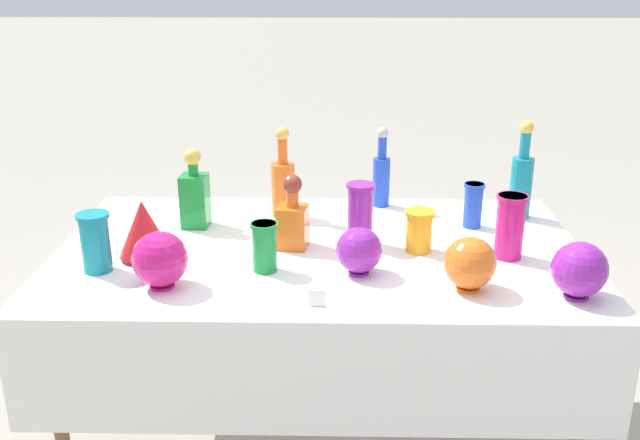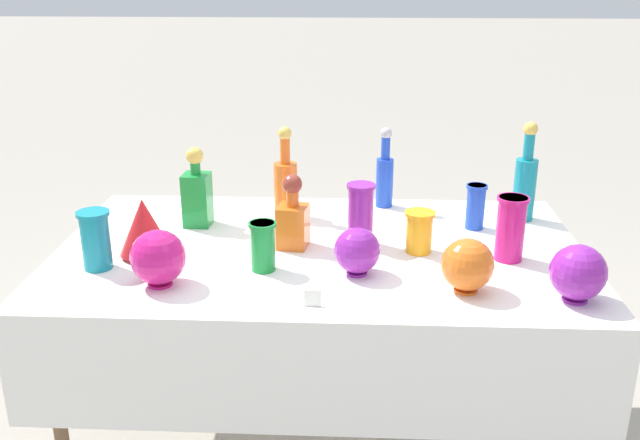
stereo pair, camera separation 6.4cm
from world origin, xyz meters
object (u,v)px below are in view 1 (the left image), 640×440
at_px(tall_bottle_0, 283,183).
at_px(square_decanter_0, 195,195).
at_px(slender_vase_5, 95,240).
at_px(round_bowl_0, 359,250).
at_px(slender_vase_4, 510,225).
at_px(fluted_vase_0, 144,228).
at_px(cardboard_box_behind_left, 424,277).
at_px(slender_vase_0, 473,204).
at_px(round_bowl_2, 470,263).
at_px(square_decanter_1, 293,218).
at_px(slender_vase_3, 419,229).
at_px(tall_bottle_2, 381,174).
at_px(tall_bottle_1, 521,180).
at_px(round_bowl_1, 160,259).
at_px(slender_vase_2, 360,212).
at_px(slender_vase_1, 264,245).
at_px(round_bowl_3, 580,269).

relative_size(tall_bottle_0, square_decanter_0, 1.17).
relative_size(slender_vase_5, round_bowl_0, 1.25).
xyz_separation_m(slender_vase_4, fluted_vase_0, (-1.19, -0.03, -0.01)).
height_order(square_decanter_0, cardboard_box_behind_left, square_decanter_0).
relative_size(slender_vase_0, round_bowl_2, 1.01).
bearing_deg(tall_bottle_0, square_decanter_1, -80.32).
relative_size(slender_vase_0, slender_vase_3, 1.16).
bearing_deg(tall_bottle_0, tall_bottle_2, 18.52).
distance_m(slender_vase_4, cardboard_box_behind_left, 1.28).
relative_size(tall_bottle_1, square_decanter_0, 1.27).
xyz_separation_m(tall_bottle_2, square_decanter_0, (-0.69, -0.25, -0.01)).
bearing_deg(round_bowl_1, square_decanter_0, 89.07).
relative_size(slender_vase_2, round_bowl_1, 1.24).
bearing_deg(slender_vase_4, round_bowl_0, -164.14).
xyz_separation_m(slender_vase_1, round_bowl_2, (0.62, -0.12, -0.00)).
bearing_deg(cardboard_box_behind_left, tall_bottle_2, -115.52).
bearing_deg(slender_vase_1, slender_vase_5, -178.71).
bearing_deg(slender_vase_0, slender_vase_4, -76.71).
height_order(tall_bottle_1, slender_vase_4, tall_bottle_1).
bearing_deg(slender_vase_2, cardboard_box_behind_left, 69.43).
xyz_separation_m(tall_bottle_2, slender_vase_1, (-0.40, -0.64, -0.04)).
bearing_deg(slender_vase_2, slender_vase_4, -12.57).
relative_size(slender_vase_3, round_bowl_2, 0.87).
bearing_deg(cardboard_box_behind_left, slender_vase_0, -86.15).
relative_size(tall_bottle_1, slender_vase_3, 2.63).
bearing_deg(fluted_vase_0, tall_bottle_0, 44.45).
height_order(slender_vase_2, slender_vase_5, slender_vase_2).
relative_size(tall_bottle_0, round_bowl_2, 2.11).
relative_size(tall_bottle_0, round_bowl_1, 1.99).
distance_m(slender_vase_0, slender_vase_4, 0.29).
height_order(tall_bottle_0, cardboard_box_behind_left, tall_bottle_0).
height_order(tall_bottle_1, slender_vase_0, tall_bottle_1).
relative_size(square_decanter_1, round_bowl_2, 1.57).
height_order(square_decanter_0, slender_vase_1, square_decanter_0).
relative_size(slender_vase_5, round_bowl_2, 1.16).
bearing_deg(slender_vase_4, tall_bottle_2, 126.87).
height_order(slender_vase_5, cardboard_box_behind_left, slender_vase_5).
distance_m(tall_bottle_2, slender_vase_4, 0.65).
bearing_deg(square_decanter_0, slender_vase_1, -53.52).
bearing_deg(round_bowl_0, square_decanter_0, 144.97).
xyz_separation_m(round_bowl_1, round_bowl_2, (0.92, 0.00, -0.01)).
height_order(tall_bottle_0, slender_vase_0, tall_bottle_0).
bearing_deg(slender_vase_1, round_bowl_0, -3.49).
height_order(slender_vase_0, slender_vase_4, slender_vase_4).
distance_m(slender_vase_2, cardboard_box_behind_left, 1.24).
relative_size(tall_bottle_1, round_bowl_0, 2.46).
distance_m(slender_vase_4, round_bowl_2, 0.30).
relative_size(slender_vase_5, fluted_vase_0, 0.96).
height_order(slender_vase_4, cardboard_box_behind_left, slender_vase_4).
distance_m(round_bowl_2, round_bowl_3, 0.31).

